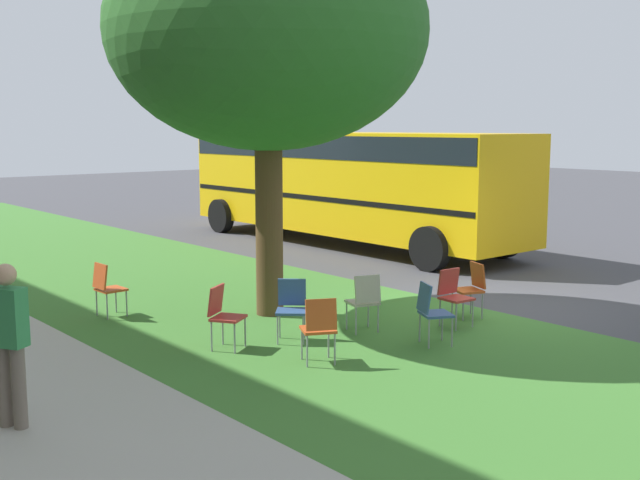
# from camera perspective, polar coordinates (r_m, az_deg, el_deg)

# --- Properties ---
(ground) EXTENTS (80.00, 80.00, 0.00)m
(ground) POSITION_cam_1_polar(r_m,az_deg,el_deg) (13.46, 12.53, -4.85)
(ground) COLOR #424247
(grass_verge) EXTENTS (48.00, 6.00, 0.01)m
(grass_verge) POSITION_cam_1_polar(r_m,az_deg,el_deg) (11.14, 2.45, -7.40)
(grass_verge) COLOR #3D752D
(grass_verge) RESTS_ON ground
(sidewalk_strip) EXTENTS (48.00, 2.80, 0.01)m
(sidewalk_strip) POSITION_cam_1_polar(r_m,az_deg,el_deg) (8.90, -19.31, -11.98)
(sidewalk_strip) COLOR #ADA89E
(sidewalk_strip) RESTS_ON ground
(street_tree) EXTENTS (5.00, 5.00, 6.35)m
(street_tree) POSITION_cam_1_polar(r_m,az_deg,el_deg) (12.41, -3.90, 15.04)
(street_tree) COLOR brown
(street_tree) RESTS_ON ground
(chair_0) EXTENTS (0.56, 0.56, 0.88)m
(chair_0) POSITION_cam_1_polar(r_m,az_deg,el_deg) (9.92, -0.05, -6.29)
(chair_0) COLOR #C64C1E
(chair_0) RESTS_ON ground
(chair_1) EXTENTS (0.45, 0.45, 0.88)m
(chair_1) POSITION_cam_1_polar(r_m,az_deg,el_deg) (11.98, 9.80, -3.86)
(chair_1) COLOR #B7332D
(chair_1) RESTS_ON ground
(chair_2) EXTENTS (0.53, 0.53, 0.88)m
(chair_2) POSITION_cam_1_polar(r_m,az_deg,el_deg) (11.46, 3.30, -4.31)
(chair_2) COLOR #ADA393
(chair_2) RESTS_ON ground
(chair_3) EXTENTS (0.56, 0.56, 0.88)m
(chair_3) POSITION_cam_1_polar(r_m,az_deg,el_deg) (10.90, 8.21, -5.04)
(chair_3) COLOR #335184
(chair_3) RESTS_ON ground
(chair_4) EXTENTS (0.58, 0.57, 0.88)m
(chair_4) POSITION_cam_1_polar(r_m,az_deg,el_deg) (10.69, -7.15, -5.29)
(chair_4) COLOR #B7332D
(chair_4) RESTS_ON ground
(chair_5) EXTENTS (0.59, 0.59, 0.88)m
(chair_5) POSITION_cam_1_polar(r_m,az_deg,el_deg) (11.03, -2.11, -4.80)
(chair_5) COLOR #335184
(chair_5) RESTS_ON ground
(chair_6) EXTENTS (0.54, 0.54, 0.88)m
(chair_6) POSITION_cam_1_polar(r_m,az_deg,el_deg) (12.59, 11.12, -3.30)
(chair_6) COLOR #C64C1E
(chair_6) RESTS_ON ground
(chair_7) EXTENTS (0.43, 0.44, 0.88)m
(chair_7) POSITION_cam_1_polar(r_m,az_deg,el_deg) (12.82, -15.46, -3.23)
(chair_7) COLOR #C64C1E
(chair_7) RESTS_ON ground
(school_bus) EXTENTS (10.40, 2.80, 2.88)m
(school_bus) POSITION_cam_1_polar(r_m,az_deg,el_deg) (20.00, 1.97, 4.71)
(school_bus) COLOR yellow
(school_bus) RESTS_ON ground
(pedestrian_0) EXTENTS (0.41, 0.36, 1.69)m
(pedestrian_0) POSITION_cam_1_polar(r_m,az_deg,el_deg) (8.39, -21.96, -6.78)
(pedestrian_0) COLOR #726659
(pedestrian_0) RESTS_ON ground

